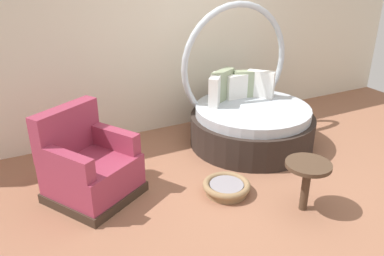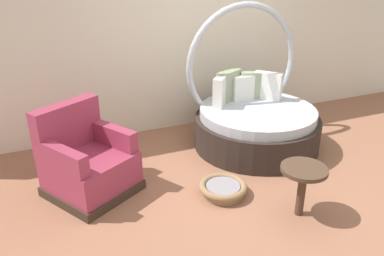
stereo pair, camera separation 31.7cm
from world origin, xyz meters
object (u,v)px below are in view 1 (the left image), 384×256
at_px(round_daybed, 249,116).
at_px(pet_basket, 226,187).
at_px(side_table, 308,172).
at_px(red_armchair, 88,167).

xyz_separation_m(round_daybed, pet_basket, (-0.92, -0.95, -0.30)).
height_order(round_daybed, side_table, round_daybed).
height_order(red_armchair, pet_basket, red_armchair).
relative_size(round_daybed, pet_basket, 3.53).
bearing_deg(pet_basket, side_table, -47.80).
bearing_deg(pet_basket, red_armchair, 154.37).
distance_m(round_daybed, red_armchair, 2.24).
relative_size(pet_basket, side_table, 0.98).
bearing_deg(red_armchair, side_table, -33.51).
bearing_deg(side_table, round_daybed, 75.97).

